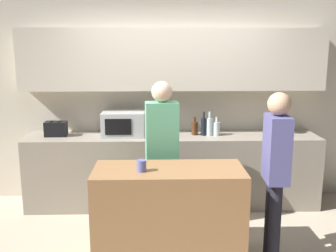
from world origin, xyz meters
name	(u,v)px	position (x,y,z in m)	size (l,w,h in m)	color
back_wall	(172,82)	(0.00, 1.66, 1.54)	(6.40, 0.40, 2.70)	beige
back_counter	(173,170)	(0.00, 1.39, 0.45)	(3.60, 0.62, 0.90)	gray
kitchen_island	(169,213)	(-0.09, 0.10, 0.44)	(1.39, 0.59, 0.88)	#996B42
microwave	(124,124)	(-0.61, 1.40, 1.05)	(0.52, 0.39, 0.30)	#B7BABC
toaster	(56,129)	(-1.44, 1.40, 0.99)	(0.26, 0.16, 0.18)	black
potted_plant	(278,119)	(1.31, 1.40, 1.10)	(0.14, 0.14, 0.39)	#333D4C
bottle_0	(195,128)	(0.27, 1.42, 0.98)	(0.08, 0.08, 0.22)	#472814
bottle_1	(204,126)	(0.38, 1.38, 1.01)	(0.07, 0.07, 0.30)	black
bottle_2	(209,126)	(0.45, 1.38, 1.01)	(0.09, 0.09, 0.29)	silver
bottle_3	(216,128)	(0.54, 1.37, 0.99)	(0.09, 0.09, 0.23)	silver
cup_0	(142,166)	(-0.34, 0.03, 0.94)	(0.09, 0.09, 0.11)	#5D64B0
person_left	(276,163)	(0.89, 0.05, 0.94)	(0.21, 0.35, 1.59)	black
person_center	(162,144)	(-0.14, 0.66, 0.97)	(0.36, 0.22, 1.64)	black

